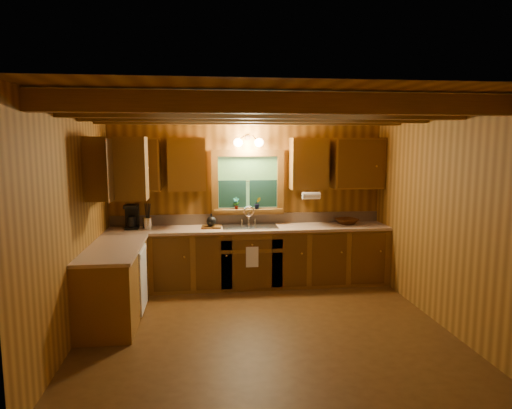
{
  "coord_description": "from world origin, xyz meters",
  "views": [
    {
      "loc": [
        -0.7,
        -5.04,
        2.16
      ],
      "look_at": [
        0.0,
        0.8,
        1.35
      ],
      "focal_mm": 31.66,
      "sensor_mm": 36.0,
      "label": 1
    }
  ],
  "objects_px": {
    "cutting_board": "(211,227)",
    "wicker_basket": "(347,221)",
    "coffee_maker": "(132,217)",
    "sink": "(250,230)"
  },
  "relations": [
    {
      "from": "sink",
      "to": "coffee_maker",
      "type": "height_order",
      "value": "coffee_maker"
    },
    {
      "from": "coffee_maker",
      "to": "cutting_board",
      "type": "relative_size",
      "value": 1.23
    },
    {
      "from": "coffee_maker",
      "to": "sink",
      "type": "bearing_deg",
      "value": -5.94
    },
    {
      "from": "cutting_board",
      "to": "wicker_basket",
      "type": "xyz_separation_m",
      "value": [
        2.1,
        0.08,
        0.03
      ]
    },
    {
      "from": "sink",
      "to": "wicker_basket",
      "type": "relative_size",
      "value": 2.37
    },
    {
      "from": "coffee_maker",
      "to": "wicker_basket",
      "type": "distance_m",
      "value": 3.27
    },
    {
      "from": "coffee_maker",
      "to": "wicker_basket",
      "type": "xyz_separation_m",
      "value": [
        3.27,
        -0.03,
        -0.13
      ]
    },
    {
      "from": "coffee_maker",
      "to": "cutting_board",
      "type": "bearing_deg",
      "value": -8.06
    },
    {
      "from": "cutting_board",
      "to": "wicker_basket",
      "type": "bearing_deg",
      "value": 5.8
    },
    {
      "from": "sink",
      "to": "coffee_maker",
      "type": "relative_size",
      "value": 2.3
    }
  ]
}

